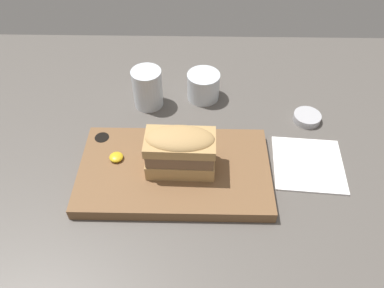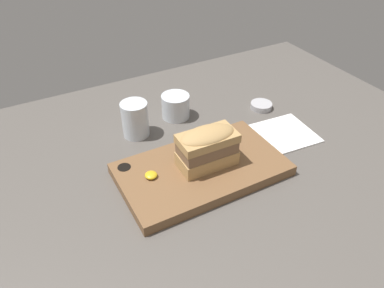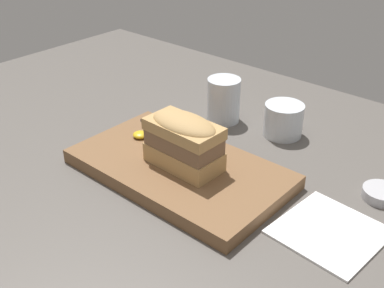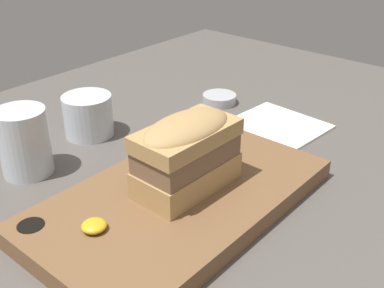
# 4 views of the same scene
# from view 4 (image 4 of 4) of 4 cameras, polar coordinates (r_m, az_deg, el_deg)

# --- Properties ---
(dining_table) EXTENTS (1.48, 1.15, 0.02)m
(dining_table) POSITION_cam_4_polar(r_m,az_deg,el_deg) (0.58, -0.54, -11.13)
(dining_table) COLOR #56514C
(dining_table) RESTS_ON ground
(serving_board) EXTENTS (0.38, 0.22, 0.03)m
(serving_board) POSITION_cam_4_polar(r_m,az_deg,el_deg) (0.61, -1.56, -6.56)
(serving_board) COLOR brown
(serving_board) RESTS_ON dining_table
(sandwich) EXTENTS (0.13, 0.07, 0.10)m
(sandwich) POSITION_cam_4_polar(r_m,az_deg,el_deg) (0.58, -0.63, -0.77)
(sandwich) COLOR tan
(sandwich) RESTS_ON serving_board
(mustard_dollop) EXTENTS (0.03, 0.03, 0.01)m
(mustard_dollop) POSITION_cam_4_polar(r_m,az_deg,el_deg) (0.54, -11.52, -9.47)
(mustard_dollop) COLOR gold
(mustard_dollop) RESTS_ON serving_board
(water_glass) EXTENTS (0.07, 0.07, 0.10)m
(water_glass) POSITION_cam_4_polar(r_m,az_deg,el_deg) (0.71, -19.21, -0.21)
(water_glass) COLOR silver
(water_glass) RESTS_ON dining_table
(wine_glass) EXTENTS (0.08, 0.08, 0.07)m
(wine_glass) POSITION_cam_4_polar(r_m,az_deg,el_deg) (0.80, -12.20, 3.21)
(wine_glass) COLOR silver
(wine_glass) RESTS_ON dining_table
(napkin) EXTENTS (0.15, 0.16, 0.00)m
(napkin) POSITION_cam_4_polar(r_m,az_deg,el_deg) (0.83, 9.85, 2.05)
(napkin) COLOR white
(napkin) RESTS_ON dining_table
(condiment_dish) EXTENTS (0.06, 0.06, 0.02)m
(condiment_dish) POSITION_cam_4_polar(r_m,az_deg,el_deg) (0.91, 3.27, 5.37)
(condiment_dish) COLOR #B2B2B7
(condiment_dish) RESTS_ON dining_table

